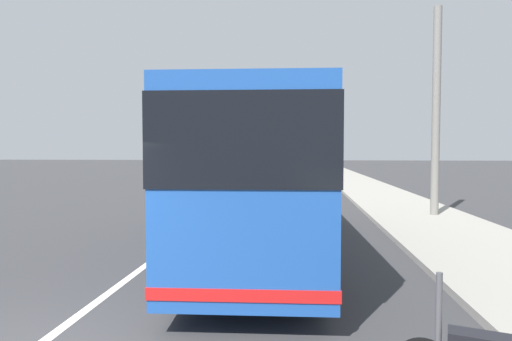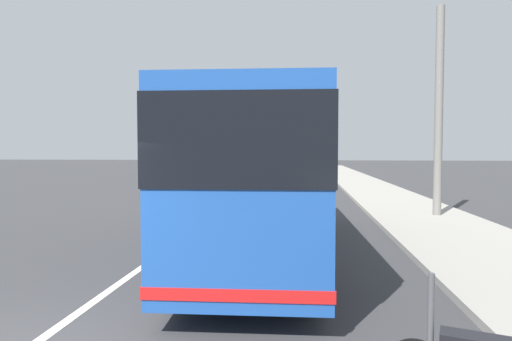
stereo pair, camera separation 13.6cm
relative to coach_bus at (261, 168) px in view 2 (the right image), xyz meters
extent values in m
cube|color=#9E998E|center=(3.93, -5.19, -1.91)|extent=(110.00, 3.60, 0.14)
cube|color=silver|center=(3.93, 2.26, -1.98)|extent=(110.00, 0.16, 0.01)
cube|color=#1E4C9E|center=(0.00, 0.00, -0.12)|extent=(10.23, 2.84, 3.03)
cube|color=black|center=(0.00, 0.00, 0.53)|extent=(10.28, 2.88, 1.21)
cube|color=red|center=(0.00, 0.00, -1.38)|extent=(10.27, 2.87, 0.16)
cylinder|color=black|center=(3.19, 1.24, -1.48)|extent=(1.01, 0.34, 1.00)
cylinder|color=black|center=(3.29, -0.96, -1.48)|extent=(1.01, 0.34, 1.00)
cylinder|color=black|center=(-3.29, 0.96, -1.48)|extent=(1.01, 0.34, 1.00)
cylinder|color=black|center=(-3.19, -1.24, -1.48)|extent=(1.01, 0.34, 1.00)
cylinder|color=#4C4C51|center=(-6.06, -2.24, -1.10)|extent=(0.06, 0.06, 0.70)
cube|color=red|center=(24.24, 4.50, -1.40)|extent=(4.22, 2.00, 0.82)
cube|color=black|center=(24.45, 4.49, -0.74)|extent=(2.23, 1.78, 0.49)
cylinder|color=black|center=(22.84, 3.70, -1.66)|extent=(0.65, 0.24, 0.64)
cylinder|color=black|center=(22.90, 5.39, -1.66)|extent=(0.65, 0.24, 0.64)
cylinder|color=black|center=(25.58, 3.60, -1.66)|extent=(0.65, 0.24, 0.64)
cylinder|color=black|center=(25.64, 5.30, -1.66)|extent=(0.65, 0.24, 0.64)
cube|color=black|center=(31.40, -0.65, -1.45)|extent=(3.94, 1.85, 0.71)
cube|color=black|center=(31.34, -0.65, -0.83)|extent=(1.84, 1.68, 0.51)
cylinder|color=black|center=(32.71, 0.15, -1.66)|extent=(0.64, 0.23, 0.64)
cylinder|color=black|center=(32.68, -1.48, -1.66)|extent=(0.64, 0.23, 0.64)
cylinder|color=black|center=(30.13, 0.19, -1.66)|extent=(0.64, 0.23, 0.64)
cylinder|color=black|center=(30.10, -1.44, -1.66)|extent=(0.64, 0.23, 0.64)
cube|color=#2D7238|center=(44.60, 4.49, -1.38)|extent=(4.10, 1.81, 0.84)
cube|color=black|center=(44.82, 4.49, -0.72)|extent=(1.96, 1.66, 0.49)
cylinder|color=black|center=(43.25, 3.68, -1.66)|extent=(0.64, 0.22, 0.64)
cylinder|color=black|center=(43.26, 5.31, -1.66)|extent=(0.64, 0.22, 0.64)
cylinder|color=black|center=(45.95, 3.67, -1.66)|extent=(0.64, 0.22, 0.64)
cylinder|color=black|center=(45.96, 5.30, -1.66)|extent=(0.64, 0.22, 0.64)
cylinder|color=slate|center=(5.42, -5.70, 1.72)|extent=(0.28, 0.28, 7.42)
camera|label=1|loc=(-10.24, -0.90, 0.40)|focal=30.11mm
camera|label=2|loc=(-10.22, -1.04, 0.40)|focal=30.11mm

